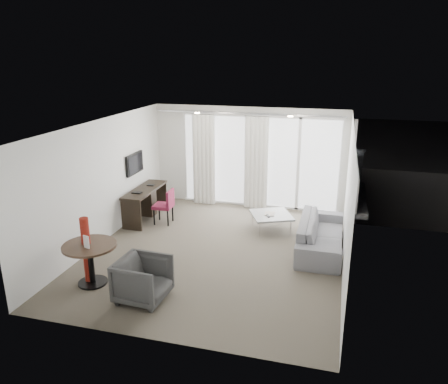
% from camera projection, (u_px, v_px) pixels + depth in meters
% --- Properties ---
extents(floor, '(5.00, 6.00, 0.00)m').
position_uv_depth(floor, '(216.00, 252.00, 8.94)').
color(floor, brown).
rests_on(floor, ground).
extents(ceiling, '(5.00, 6.00, 0.00)m').
position_uv_depth(ceiling, '(216.00, 125.00, 8.14)').
color(ceiling, white).
rests_on(ceiling, ground).
extents(wall_left, '(0.00, 6.00, 2.60)m').
position_uv_depth(wall_left, '(102.00, 182.00, 9.16)').
color(wall_left, silver).
rests_on(wall_left, ground).
extents(wall_right, '(0.00, 6.00, 2.60)m').
position_uv_depth(wall_right, '(348.00, 202.00, 7.92)').
color(wall_right, silver).
rests_on(wall_right, ground).
extents(wall_front, '(5.00, 0.00, 2.60)m').
position_uv_depth(wall_front, '(153.00, 258.00, 5.78)').
color(wall_front, silver).
rests_on(wall_front, ground).
extents(window_panel, '(4.00, 0.02, 2.38)m').
position_uv_depth(window_panel, '(259.00, 162.00, 11.24)').
color(window_panel, white).
rests_on(window_panel, ground).
extents(window_frame, '(4.10, 0.06, 2.44)m').
position_uv_depth(window_frame, '(259.00, 162.00, 11.23)').
color(window_frame, white).
rests_on(window_frame, ground).
extents(curtain_left, '(0.60, 0.20, 2.38)m').
position_uv_depth(curtain_left, '(204.00, 160.00, 11.45)').
color(curtain_left, silver).
rests_on(curtain_left, ground).
extents(curtain_right, '(0.60, 0.20, 2.38)m').
position_uv_depth(curtain_right, '(256.00, 163.00, 11.10)').
color(curtain_right, silver).
rests_on(curtain_right, ground).
extents(curtain_track, '(4.80, 0.04, 0.04)m').
position_uv_depth(curtain_track, '(247.00, 114.00, 10.78)').
color(curtain_track, '#B2B2B7').
rests_on(curtain_track, ceiling).
extents(downlight_a, '(0.12, 0.12, 0.02)m').
position_uv_depth(downlight_a, '(197.00, 113.00, 9.84)').
color(downlight_a, '#FFE0B2').
rests_on(downlight_a, ceiling).
extents(downlight_b, '(0.12, 0.12, 0.02)m').
position_uv_depth(downlight_b, '(290.00, 116.00, 9.32)').
color(downlight_b, '#FFE0B2').
rests_on(downlight_b, ceiling).
extents(desk, '(0.51, 1.62, 0.76)m').
position_uv_depth(desk, '(145.00, 204.00, 10.61)').
color(desk, black).
rests_on(desk, floor).
extents(tv, '(0.05, 0.80, 0.50)m').
position_uv_depth(tv, '(135.00, 164.00, 10.47)').
color(tv, black).
rests_on(tv, wall_left).
extents(desk_chair, '(0.47, 0.44, 0.83)m').
position_uv_depth(desk_chair, '(163.00, 206.00, 10.32)').
color(desk_chair, maroon).
rests_on(desk_chair, floor).
extents(round_table, '(1.03, 1.03, 0.74)m').
position_uv_depth(round_table, '(91.00, 264.00, 7.61)').
color(round_table, '#38261A').
rests_on(round_table, floor).
extents(menu_card, '(0.12, 0.06, 0.22)m').
position_uv_depth(menu_card, '(87.00, 249.00, 7.38)').
color(menu_card, white).
rests_on(menu_card, round_table).
extents(red_lamp, '(0.32, 0.32, 1.21)m').
position_uv_depth(red_lamp, '(87.00, 251.00, 7.59)').
color(red_lamp, maroon).
rests_on(red_lamp, floor).
extents(tub_armchair, '(0.84, 0.82, 0.73)m').
position_uv_depth(tub_armchair, '(143.00, 280.00, 7.11)').
color(tub_armchair, '#363636').
rests_on(tub_armchair, floor).
extents(coffee_table, '(1.14, 1.14, 0.39)m').
position_uv_depth(coffee_table, '(271.00, 222.00, 9.98)').
color(coffee_table, gray).
rests_on(coffee_table, floor).
extents(remote, '(0.10, 0.16, 0.02)m').
position_uv_depth(remote, '(268.00, 217.00, 9.80)').
color(remote, black).
rests_on(remote, coffee_table).
extents(magazine, '(0.22, 0.27, 0.01)m').
position_uv_depth(magazine, '(270.00, 215.00, 9.94)').
color(magazine, gray).
rests_on(magazine, coffee_table).
extents(sofa, '(0.87, 2.23, 0.65)m').
position_uv_depth(sofa, '(321.00, 234.00, 8.98)').
color(sofa, slate).
rests_on(sofa, floor).
extents(terrace_slab, '(5.60, 3.00, 0.12)m').
position_uv_depth(terrace_slab, '(268.00, 191.00, 13.02)').
color(terrace_slab, '#4D4D50').
rests_on(terrace_slab, ground).
extents(rattan_chair_a, '(0.75, 0.75, 0.88)m').
position_uv_depth(rattan_chair_a, '(286.00, 175.00, 12.85)').
color(rattan_chair_a, '#4F2D1C').
rests_on(rattan_chair_a, terrace_slab).
extents(rattan_chair_b, '(0.70, 0.70, 0.85)m').
position_uv_depth(rattan_chair_b, '(323.00, 173.00, 13.11)').
color(rattan_chair_b, '#4F2D1C').
rests_on(rattan_chair_b, terrace_slab).
extents(rattan_table, '(0.64, 0.64, 0.50)m').
position_uv_depth(rattan_table, '(307.00, 194.00, 11.73)').
color(rattan_table, '#4F2D1C').
rests_on(rattan_table, terrace_slab).
extents(balustrade, '(5.50, 0.06, 1.05)m').
position_uv_depth(balustrade, '(276.00, 162.00, 14.18)').
color(balustrade, '#B2B2B7').
rests_on(balustrade, terrace_slab).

